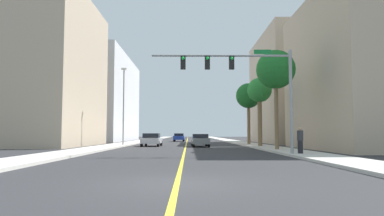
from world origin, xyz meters
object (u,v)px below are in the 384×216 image
Objects in this scene: car_blue at (179,137)px; car_silver at (152,140)px; palm_mid at (259,92)px; car_gray at (200,140)px; street_lamp at (124,102)px; palm_near at (276,70)px; palm_far at (248,96)px; traffic_signal_mast at (245,76)px; pedestrian at (300,140)px.

car_silver is (-2.34, -22.21, -0.01)m from car_blue.
car_gray is (-5.84, 1.98, -4.81)m from palm_mid.
palm_mid is 1.58× the size of car_blue.
car_gray is (2.85, -23.83, -0.03)m from car_blue.
street_lamp is 17.83m from palm_near.
car_silver is at bearing 160.99° from car_gray.
car_blue is (-8.77, 18.87, -5.06)m from palm_far.
car_blue is (5.49, 21.98, -4.07)m from street_lamp.
traffic_signal_mast is 19.82m from street_lamp.
car_blue is (-5.19, 38.67, -4.29)m from traffic_signal_mast.
palm_far is 12.66m from car_silver.
street_lamp is at bearing -103.02° from car_blue.
palm_mid reaches higher than car_blue.
palm_far is 1.69× the size of car_blue.
street_lamp is 22.15m from pedestrian.
traffic_signal_mast is 2.04× the size of car_silver.
palm_far is (0.15, 13.90, -0.64)m from palm_near.
traffic_signal_mast is at bearing -105.21° from palm_mid.
car_blue is at bearing 104.73° from palm_near.
palm_mid is at bearing 105.03° from pedestrian.
car_blue is at bearing 95.14° from car_gray.
palm_far is 4.41× the size of pedestrian.
palm_near reaches higher than pedestrian.
car_blue is at bearing 97.64° from traffic_signal_mast.
street_lamp is 1.91× the size of car_gray.
palm_mid is (3.49, 12.85, 0.50)m from traffic_signal_mast.
car_gray is at bearing -140.01° from palm_far.
car_blue is (-8.61, 32.76, -5.69)m from palm_near.
street_lamp is 5.17× the size of pedestrian.
car_gray is 2.70× the size of pedestrian.
traffic_signal_mast reaches higher than car_silver.
car_blue is 39.58m from pedestrian.
palm_near reaches higher than car_blue.
pedestrian reaches higher than car_gray.
car_blue is at bearing 117.95° from pedestrian.
palm_near reaches higher than traffic_signal_mast.
palm_far reaches higher than palm_mid.
car_silver is at bearing -4.25° from street_lamp.
car_silver is at bearing -95.01° from car_blue.
palm_mid is 4.14× the size of pedestrian.
palm_near is 13.91m from palm_far.
palm_mid is at bearing 89.41° from palm_near.
palm_near is (14.10, -10.78, 1.62)m from street_lamp.
pedestrian is (-0.08, -12.81, -4.55)m from palm_mid.
street_lamp reaches higher than traffic_signal_mast.
car_gray is (-5.92, -4.97, -5.08)m from palm_far.
palm_mid is at bearing -16.99° from car_silver.
palm_far is (3.58, 19.81, 0.77)m from traffic_signal_mast.
car_blue is 22.34m from car_silver.
pedestrian reaches higher than car_silver.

